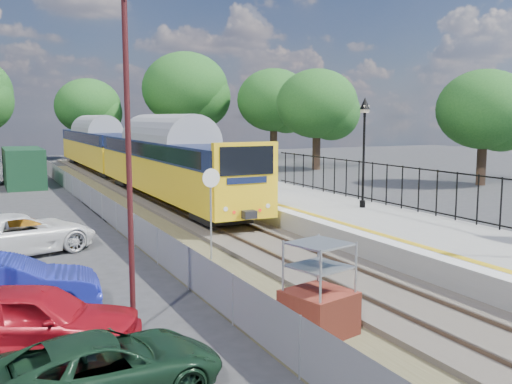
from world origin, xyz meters
TOP-DOWN VIEW (x-y plane):
  - ground at (0.00, 0.00)m, footprint 120.00×120.00m
  - track_bed at (-0.47, 9.67)m, footprint 5.90×80.00m
  - platform at (4.20, 8.00)m, footprint 5.00×70.00m
  - platform_edge at (2.14, 8.00)m, footprint 0.90×70.00m
  - victorian_lamp_north at (5.30, 6.00)m, footprint 0.44×0.44m
  - palisade_fence at (6.55, 2.24)m, footprint 0.12×26.00m
  - wire_fence at (-4.20, 12.00)m, footprint 0.06×52.00m
  - tree_line at (1.40, 42.00)m, footprint 56.80×43.80m
  - train at (0.00, 26.70)m, footprint 2.82×40.83m
  - brick_plinth at (-2.79, -3.39)m, footprint 1.57×1.57m
  - speed_sign at (-2.50, 3.61)m, footprint 0.62×0.12m
  - carpark_lamp at (-6.34, -1.47)m, footprint 0.25×0.50m
  - car_green at (-7.49, -4.21)m, footprint 4.15×2.17m
  - car_red at (-8.39, -1.76)m, footprint 4.53×3.28m
  - car_blue at (-8.80, 0.90)m, footprint 4.50×2.03m
  - car_yellow at (-7.92, 7.90)m, footprint 4.38×2.16m
  - car_white at (-8.08, 7.34)m, footprint 5.61×3.81m

SIDE VIEW (x-z plane):
  - ground at x=0.00m, z-range 0.00..0.00m
  - track_bed at x=-0.47m, z-range -0.05..0.24m
  - platform at x=4.20m, z-range 0.00..0.90m
  - car_green at x=-7.49m, z-range 0.00..1.11m
  - wire_fence at x=-4.20m, z-range 0.00..1.20m
  - car_yellow at x=-7.92m, z-range 0.00..1.23m
  - car_white at x=-8.08m, z-range 0.00..1.43m
  - car_blue at x=-8.80m, z-range 0.00..1.43m
  - car_red at x=-8.39m, z-range 0.00..1.43m
  - platform_edge at x=2.14m, z-range 0.90..0.91m
  - brick_plinth at x=-2.79m, z-range -0.04..2.04m
  - palisade_fence at x=6.55m, z-range 0.84..2.84m
  - speed_sign at x=-2.50m, z-range 0.58..3.64m
  - train at x=0.00m, z-range 0.59..4.09m
  - carpark_lamp at x=-6.34m, z-range 0.50..7.82m
  - victorian_lamp_north at x=5.30m, z-range 2.00..6.60m
  - tree_line at x=1.40m, z-range 0.67..12.55m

